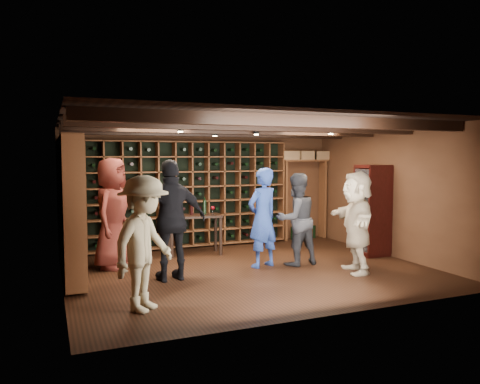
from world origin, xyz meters
name	(u,v)px	position (x,y,z in m)	size (l,w,h in m)	color
ground	(250,270)	(0.00, 0.00, 0.00)	(6.00, 6.00, 0.00)	black
room_shell	(249,128)	(0.00, 0.05, 2.42)	(6.00, 6.00, 6.00)	#57321D
wine_rack_back	(183,194)	(-0.52, 2.33, 1.15)	(4.65, 0.30, 2.20)	brown
wine_rack_left	(70,205)	(-2.83, 0.82, 1.15)	(0.30, 2.65, 2.20)	brown
crate_shelf	(304,173)	(2.41, 2.32, 1.57)	(1.20, 0.32, 2.07)	brown
display_cabinet	(372,212)	(2.71, 0.20, 0.86)	(0.55, 0.50, 1.75)	black
man_blue_shirt	(263,218)	(0.30, 0.13, 0.87)	(0.64, 0.42, 1.75)	navy
man_grey_suit	(296,219)	(0.93, 0.05, 0.82)	(0.80, 0.62, 1.65)	black
guest_red_floral	(112,213)	(-2.15, 1.04, 0.96)	(0.94, 0.61, 1.92)	maroon
guest_woman_black	(172,220)	(-1.38, -0.14, 0.95)	(1.11, 0.46, 1.89)	black
guest_khaki	(144,244)	(-2.07, -1.43, 0.85)	(1.10, 0.63, 1.71)	gray
guest_beige	(357,222)	(1.60, -0.81, 0.85)	(1.57, 0.50, 1.70)	#BFA98C
tasting_table	(194,219)	(-0.50, 1.60, 0.71)	(1.10, 0.64, 1.07)	black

